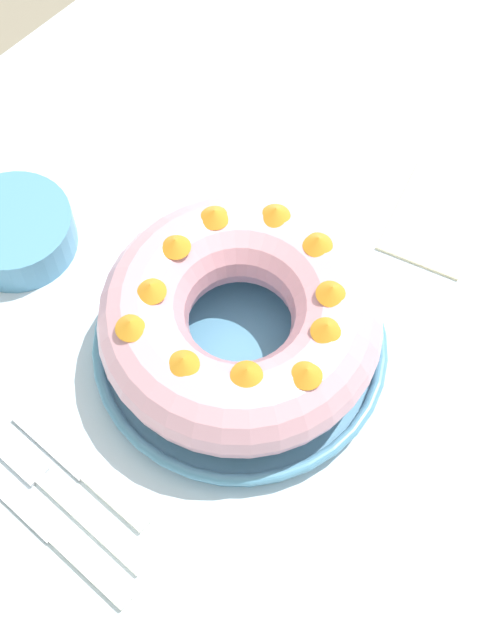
# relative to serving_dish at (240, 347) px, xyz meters

# --- Properties ---
(ground_plane) EXTENTS (8.00, 8.00, 0.00)m
(ground_plane) POSITION_rel_serving_dish_xyz_m (0.01, -0.02, -0.79)
(ground_plane) COLOR gray
(dining_table) EXTENTS (1.56, 1.06, 0.77)m
(dining_table) POSITION_rel_serving_dish_xyz_m (0.01, -0.02, -0.10)
(dining_table) COLOR silver
(dining_table) RESTS_ON ground_plane
(serving_dish) EXTENTS (0.30, 0.30, 0.03)m
(serving_dish) POSITION_rel_serving_dish_xyz_m (0.00, 0.00, 0.00)
(serving_dish) COLOR #518EB2
(serving_dish) RESTS_ON dining_table
(bundt_cake) EXTENTS (0.28, 0.28, 0.10)m
(bundt_cake) POSITION_rel_serving_dish_xyz_m (0.00, -0.00, 0.06)
(bundt_cake) COLOR #E09EAD
(bundt_cake) RESTS_ON serving_dish
(fork) EXTENTS (0.02, 0.19, 0.01)m
(fork) POSITION_rel_serving_dish_xyz_m (-0.23, 0.03, -0.01)
(fork) COLOR white
(fork) RESTS_ON dining_table
(serving_knife) EXTENTS (0.02, 0.21, 0.01)m
(serving_knife) POSITION_rel_serving_dish_xyz_m (-0.26, 0.00, -0.01)
(serving_knife) COLOR white
(serving_knife) RESTS_ON dining_table
(cake_knife) EXTENTS (0.02, 0.18, 0.01)m
(cake_knife) POSITION_rel_serving_dish_xyz_m (-0.20, 0.02, -0.01)
(cake_knife) COLOR white
(cake_knife) RESTS_ON dining_table
(side_bowl) EXTENTS (0.13, 0.13, 0.05)m
(side_bowl) POSITION_rel_serving_dish_xyz_m (-0.06, 0.28, 0.01)
(side_bowl) COLOR #518EB2
(side_bowl) RESTS_ON dining_table
(napkin) EXTENTS (0.16, 0.13, 0.00)m
(napkin) POSITION_rel_serving_dish_xyz_m (0.28, -0.06, -0.01)
(napkin) COLOR beige
(napkin) RESTS_ON dining_table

